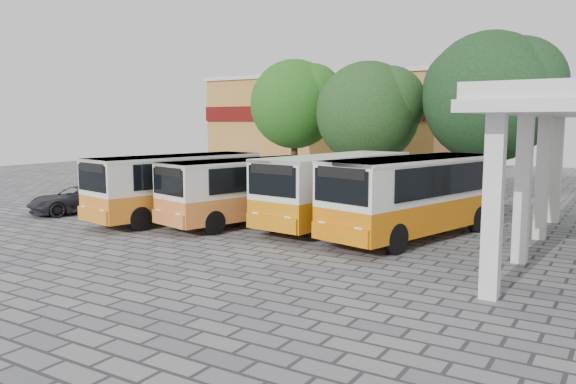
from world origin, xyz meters
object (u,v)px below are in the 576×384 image
Objects in this scene: bus_far_left at (177,183)px; bus_centre_left at (246,187)px; bus_centre_right at (336,185)px; bus_far_right at (414,192)px; parked_car at (78,199)px.

bus_centre_left is at bearing 27.14° from bus_far_left.
bus_far_left is 0.98× the size of bus_centre_right.
bus_far_left is at bearing -155.68° from bus_far_right.
bus_far_left is 3.41m from bus_centre_left.
bus_centre_right is at bearing -174.87° from bus_far_right.
bus_centre_right is at bearing 31.13° from bus_far_left.
bus_far_right is at bearing 21.38° from bus_far_left.
parked_car is (-5.72, -1.00, -1.07)m from bus_far_left.
bus_centre_right reaches higher than bus_centre_left.
parked_car is at bearing -157.67° from bus_centre_right.
bus_far_right is (7.38, 0.91, 0.16)m from bus_centre_left.
bus_far_left is at bearing -153.51° from bus_centre_right.
bus_centre_left is (3.28, 0.91, -0.07)m from bus_far_left.
bus_far_right reaches higher than bus_far_left.
bus_centre_right is 1.86× the size of parked_car.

